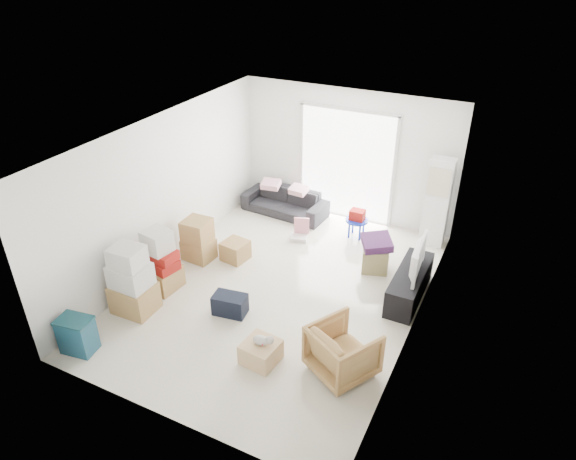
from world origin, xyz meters
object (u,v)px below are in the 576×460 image
(ac_tower, at_px, (437,203))
(wood_crate, at_px, (261,352))
(sofa, at_px, (285,198))
(kids_table, at_px, (357,218))
(ottoman, at_px, (375,258))
(armchair, at_px, (343,349))
(television, at_px, (412,268))
(tv_console, at_px, (409,284))
(storage_bins, at_px, (77,335))

(ac_tower, distance_m, wood_crate, 4.55)
(sofa, xyz_separation_m, kids_table, (1.71, -0.26, 0.05))
(ottoman, xyz_separation_m, kids_table, (-0.69, 0.95, 0.19))
(ottoman, height_order, kids_table, kids_table)
(ac_tower, bearing_deg, armchair, -94.69)
(television, xyz_separation_m, wood_crate, (-1.46, -2.38, -0.40))
(sofa, distance_m, ottoman, 2.70)
(tv_console, height_order, sofa, sofa)
(storage_bins, relative_size, ottoman, 1.26)
(sofa, height_order, wood_crate, sofa)
(television, relative_size, storage_bins, 1.71)
(ottoman, bearing_deg, storage_bins, -129.08)
(armchair, bearing_deg, television, -70.90)
(storage_bins, relative_size, kids_table, 0.96)
(television, distance_m, sofa, 3.61)
(sofa, distance_m, wood_crate, 4.46)
(tv_console, height_order, television, television)
(tv_console, distance_m, kids_table, 2.07)
(tv_console, relative_size, armchair, 1.82)
(television, relative_size, kids_table, 1.64)
(armchair, bearing_deg, sofa, -24.46)
(ottoman, bearing_deg, wood_crate, -103.74)
(armchair, distance_m, storage_bins, 3.75)
(tv_console, bearing_deg, ottoman, 145.21)
(sofa, relative_size, wood_crate, 3.88)
(kids_table, bearing_deg, armchair, -73.18)
(ac_tower, height_order, kids_table, ac_tower)
(ac_tower, distance_m, ottoman, 1.66)
(kids_table, bearing_deg, ottoman, -53.88)
(sofa, relative_size, ottoman, 4.09)
(sofa, relative_size, storage_bins, 3.25)
(sofa, bearing_deg, tv_console, -24.59)
(television, bearing_deg, sofa, 57.11)
(sofa, relative_size, armchair, 2.26)
(tv_console, relative_size, storage_bins, 2.62)
(tv_console, height_order, armchair, armchair)
(storage_bins, bearing_deg, tv_console, 40.69)
(television, xyz_separation_m, sofa, (-3.16, 1.73, -0.20))
(television, bearing_deg, ac_tower, -2.60)
(storage_bins, xyz_separation_m, kids_table, (2.46, 4.82, 0.13))
(tv_console, relative_size, sofa, 0.81)
(sofa, bearing_deg, television, -24.59)
(ottoman, bearing_deg, television, -34.79)
(ottoman, relative_size, wood_crate, 0.95)
(tv_console, xyz_separation_m, sofa, (-3.16, 1.73, 0.11))
(armchair, xyz_separation_m, ottoman, (-0.38, 2.59, -0.18))
(tv_console, bearing_deg, television, 0.00)
(television, distance_m, kids_table, 2.07)
(television, distance_m, ottoman, 0.97)
(tv_console, xyz_separation_m, kids_table, (-1.44, 1.47, 0.17))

